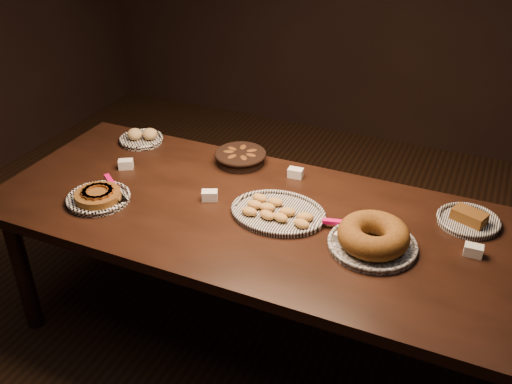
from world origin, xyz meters
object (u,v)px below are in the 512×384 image
at_px(buffet_table, 257,227).
at_px(bundt_cake_plate, 373,238).
at_px(madeleine_platter, 277,212).
at_px(apple_tart_plate, 98,197).

height_order(buffet_table, bundt_cake_plate, bundt_cake_plate).
bearing_deg(madeleine_platter, buffet_table, -156.85).
distance_m(madeleine_platter, bundt_cake_plate, 0.43).
bearing_deg(buffet_table, apple_tart_plate, -163.69).
relative_size(apple_tart_plate, bundt_cake_plate, 0.77).
height_order(buffet_table, madeleine_platter, madeleine_platter).
height_order(buffet_table, apple_tart_plate, apple_tart_plate).
bearing_deg(bundt_cake_plate, apple_tart_plate, -178.92).
bearing_deg(bundt_cake_plate, buffet_table, 168.85).
xyz_separation_m(apple_tart_plate, bundt_cake_plate, (1.20, 0.16, 0.03)).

